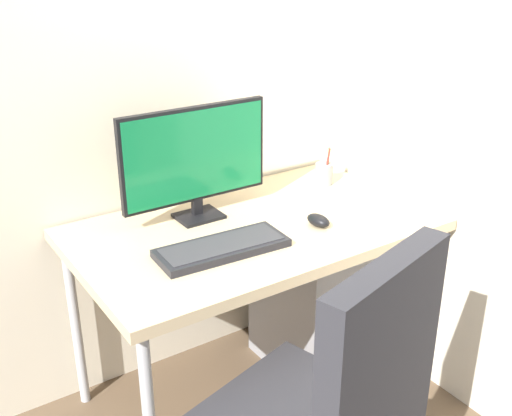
# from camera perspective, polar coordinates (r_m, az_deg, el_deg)

# --- Properties ---
(ground_plane) EXTENTS (8.00, 8.00, 0.00)m
(ground_plane) POSITION_cam_1_polar(r_m,az_deg,el_deg) (2.60, -0.21, -16.33)
(ground_plane) COLOR brown
(wall_back) EXTENTS (3.05, 0.04, 2.80)m
(wall_back) POSITION_cam_1_polar(r_m,az_deg,el_deg) (2.36, -5.95, 16.93)
(wall_back) COLOR beige
(wall_back) RESTS_ON ground_plane
(wall_side_right) EXTENTS (0.04, 2.54, 2.80)m
(wall_side_right) POSITION_cam_1_polar(r_m,az_deg,el_deg) (2.27, 18.22, 15.68)
(wall_side_right) COLOR beige
(wall_side_right) RESTS_ON ground_plane
(desk) EXTENTS (1.26, 0.75, 0.73)m
(desk) POSITION_cam_1_polar(r_m,az_deg,el_deg) (2.23, -0.23, -2.78)
(desk) COLOR #D1B78C
(desk) RESTS_ON ground_plane
(office_chair) EXTENTS (0.61, 0.62, 1.01)m
(office_chair) POSITION_cam_1_polar(r_m,az_deg,el_deg) (1.73, 6.76, -17.79)
(office_chair) COLOR black
(office_chair) RESTS_ON ground_plane
(filing_cabinet) EXTENTS (0.46, 0.46, 0.61)m
(filing_cabinet) POSITION_cam_1_polar(r_m,az_deg,el_deg) (2.62, 6.26, -7.83)
(filing_cabinet) COLOR gray
(filing_cabinet) RESTS_ON ground_plane
(monitor) EXTENTS (0.56, 0.13, 0.41)m
(monitor) POSITION_cam_1_polar(r_m,az_deg,el_deg) (2.19, -5.58, 4.60)
(monitor) COLOR black
(monitor) RESTS_ON desk
(keyboard) EXTENTS (0.44, 0.19, 0.03)m
(keyboard) POSITION_cam_1_polar(r_m,az_deg,el_deg) (2.01, -3.13, -3.64)
(keyboard) COLOR black
(keyboard) RESTS_ON desk
(mouse) EXTENTS (0.07, 0.10, 0.04)m
(mouse) POSITION_cam_1_polar(r_m,az_deg,el_deg) (2.19, 5.71, -1.14)
(mouse) COLOR black
(mouse) RESTS_ON desk
(pen_holder) EXTENTS (0.07, 0.07, 0.16)m
(pen_holder) POSITION_cam_1_polar(r_m,az_deg,el_deg) (2.57, 6.24, 3.18)
(pen_holder) COLOR gray
(pen_holder) RESTS_ON desk
(notebook) EXTENTS (0.20, 0.19, 0.02)m
(notebook) POSITION_cam_1_polar(r_m,az_deg,el_deg) (2.37, 11.51, 0.11)
(notebook) COLOR silver
(notebook) RESTS_ON desk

